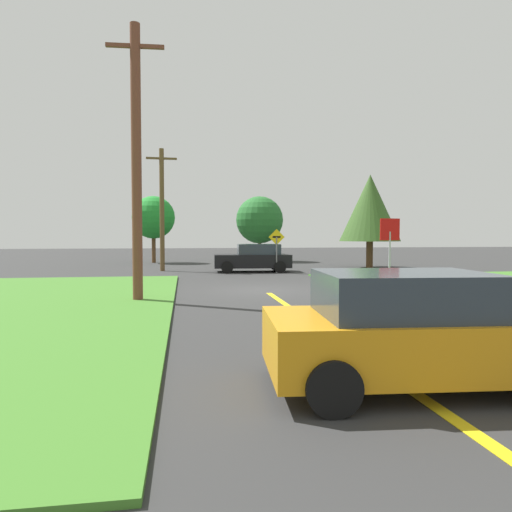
{
  "coord_description": "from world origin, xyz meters",
  "views": [
    {
      "loc": [
        -3.06,
        -17.59,
        2.13
      ],
      "look_at": [
        0.2,
        3.4,
        1.18
      ],
      "focal_mm": 32.33,
      "sensor_mm": 36.0,
      "label": 1
    }
  ],
  "objects_px": {
    "car_behind_on_main_road": "(412,330)",
    "utility_pole_mid": "(162,208)",
    "oak_tree_left": "(370,208)",
    "pine_tree_center": "(153,218)",
    "oak_tree_right": "(260,220)",
    "car_approaching_junction": "(254,258)",
    "direction_sign": "(277,246)",
    "stop_sign": "(390,240)",
    "utility_pole_near": "(136,161)"
  },
  "relations": [
    {
      "from": "oak_tree_left",
      "to": "direction_sign",
      "type": "bearing_deg",
      "value": -154.51
    },
    {
      "from": "stop_sign",
      "to": "pine_tree_center",
      "type": "relative_size",
      "value": 0.53
    },
    {
      "from": "car_approaching_junction",
      "to": "oak_tree_right",
      "type": "distance_m",
      "value": 11.22
    },
    {
      "from": "car_approaching_junction",
      "to": "utility_pole_mid",
      "type": "xyz_separation_m",
      "value": [
        -5.33,
        1.47,
        2.97
      ]
    },
    {
      "from": "direction_sign",
      "to": "car_behind_on_main_road",
      "type": "bearing_deg",
      "value": -95.87
    },
    {
      "from": "car_approaching_junction",
      "to": "utility_pole_near",
      "type": "height_order",
      "value": "utility_pole_near"
    },
    {
      "from": "car_behind_on_main_road",
      "to": "oak_tree_left",
      "type": "height_order",
      "value": "oak_tree_left"
    },
    {
      "from": "utility_pole_near",
      "to": "oak_tree_right",
      "type": "xyz_separation_m",
      "value": [
        7.58,
        22.2,
        -1.09
      ]
    },
    {
      "from": "pine_tree_center",
      "to": "car_approaching_junction",
      "type": "bearing_deg",
      "value": -57.46
    },
    {
      "from": "car_behind_on_main_road",
      "to": "oak_tree_right",
      "type": "bearing_deg",
      "value": 88.94
    },
    {
      "from": "car_behind_on_main_road",
      "to": "oak_tree_left",
      "type": "distance_m",
      "value": 24.71
    },
    {
      "from": "stop_sign",
      "to": "pine_tree_center",
      "type": "height_order",
      "value": "pine_tree_center"
    },
    {
      "from": "direction_sign",
      "to": "oak_tree_right",
      "type": "distance_m",
      "value": 11.98
    },
    {
      "from": "pine_tree_center",
      "to": "stop_sign",
      "type": "bearing_deg",
      "value": -64.8
    },
    {
      "from": "stop_sign",
      "to": "direction_sign",
      "type": "relative_size",
      "value": 1.1
    },
    {
      "from": "stop_sign",
      "to": "oak_tree_right",
      "type": "distance_m",
      "value": 21.56
    },
    {
      "from": "stop_sign",
      "to": "utility_pole_mid",
      "type": "bearing_deg",
      "value": -61.92
    },
    {
      "from": "utility_pole_near",
      "to": "car_approaching_junction",
      "type": "bearing_deg",
      "value": 64.4
    },
    {
      "from": "stop_sign",
      "to": "car_approaching_junction",
      "type": "height_order",
      "value": "stop_sign"
    },
    {
      "from": "utility_pole_near",
      "to": "oak_tree_right",
      "type": "relative_size",
      "value": 1.64
    },
    {
      "from": "stop_sign",
      "to": "utility_pole_near",
      "type": "bearing_deg",
      "value": -2.72
    },
    {
      "from": "car_approaching_junction",
      "to": "oak_tree_left",
      "type": "xyz_separation_m",
      "value": [
        8.04,
        2.21,
        3.11
      ]
    },
    {
      "from": "car_approaching_junction",
      "to": "car_behind_on_main_road",
      "type": "distance_m",
      "value": 20.64
    },
    {
      "from": "utility_pole_mid",
      "to": "direction_sign",
      "type": "distance_m",
      "value": 7.29
    },
    {
      "from": "oak_tree_right",
      "to": "car_behind_on_main_road",
      "type": "bearing_deg",
      "value": -95.4
    },
    {
      "from": "utility_pole_mid",
      "to": "pine_tree_center",
      "type": "xyz_separation_m",
      "value": [
        -1.05,
        8.52,
        -0.26
      ]
    },
    {
      "from": "stop_sign",
      "to": "car_behind_on_main_road",
      "type": "distance_m",
      "value": 10.81
    },
    {
      "from": "stop_sign",
      "to": "utility_pole_mid",
      "type": "xyz_separation_m",
      "value": [
        -8.71,
        12.23,
        1.82
      ]
    },
    {
      "from": "utility_pole_near",
      "to": "stop_sign",
      "type": "bearing_deg",
      "value": 4.67
    },
    {
      "from": "direction_sign",
      "to": "pine_tree_center",
      "type": "relative_size",
      "value": 0.48
    },
    {
      "from": "car_behind_on_main_road",
      "to": "utility_pole_mid",
      "type": "height_order",
      "value": "utility_pole_mid"
    },
    {
      "from": "car_approaching_junction",
      "to": "oak_tree_left",
      "type": "distance_m",
      "value": 8.9
    },
    {
      "from": "oak_tree_left",
      "to": "pine_tree_center",
      "type": "distance_m",
      "value": 16.39
    },
    {
      "from": "stop_sign",
      "to": "direction_sign",
      "type": "xyz_separation_m",
      "value": [
        -2.26,
        9.67,
        -0.4
      ]
    },
    {
      "from": "car_approaching_junction",
      "to": "direction_sign",
      "type": "bearing_deg",
      "value": 139.38
    },
    {
      "from": "stop_sign",
      "to": "car_behind_on_main_road",
      "type": "height_order",
      "value": "stop_sign"
    },
    {
      "from": "pine_tree_center",
      "to": "oak_tree_right",
      "type": "distance_m",
      "value": 8.49
    },
    {
      "from": "car_behind_on_main_road",
      "to": "car_approaching_junction",
      "type": "bearing_deg",
      "value": 91.89
    },
    {
      "from": "pine_tree_center",
      "to": "utility_pole_near",
      "type": "bearing_deg",
      "value": -87.65
    },
    {
      "from": "stop_sign",
      "to": "pine_tree_center",
      "type": "xyz_separation_m",
      "value": [
        -9.76,
        20.75,
        1.56
      ]
    },
    {
      "from": "car_behind_on_main_road",
      "to": "utility_pole_near",
      "type": "relative_size",
      "value": 0.49
    },
    {
      "from": "oak_tree_left",
      "to": "pine_tree_center",
      "type": "bearing_deg",
      "value": 151.61
    },
    {
      "from": "oak_tree_right",
      "to": "pine_tree_center",
      "type": "bearing_deg",
      "value": -175.14
    },
    {
      "from": "direction_sign",
      "to": "oak_tree_left",
      "type": "distance_m",
      "value": 8.01
    },
    {
      "from": "direction_sign",
      "to": "oak_tree_left",
      "type": "relative_size",
      "value": 0.41
    },
    {
      "from": "direction_sign",
      "to": "pine_tree_center",
      "type": "height_order",
      "value": "pine_tree_center"
    },
    {
      "from": "stop_sign",
      "to": "car_approaching_junction",
      "type": "relative_size",
      "value": 0.61
    },
    {
      "from": "direction_sign",
      "to": "oak_tree_left",
      "type": "xyz_separation_m",
      "value": [
        6.91,
        3.29,
        2.37
      ]
    },
    {
      "from": "car_behind_on_main_road",
      "to": "direction_sign",
      "type": "bearing_deg",
      "value": 88.46
    },
    {
      "from": "car_behind_on_main_road",
      "to": "pine_tree_center",
      "type": "relative_size",
      "value": 0.82
    }
  ]
}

